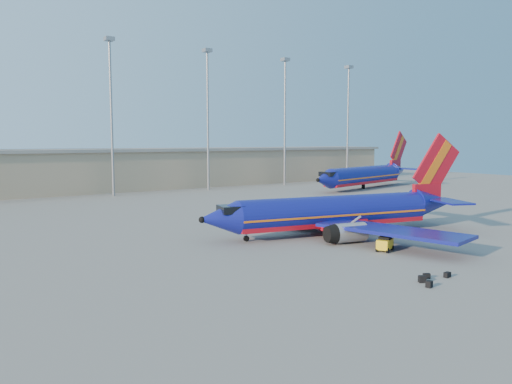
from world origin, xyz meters
TOP-DOWN VIEW (x-y plane):
  - ground at (0.00, 0.00)m, footprint 220.00×220.00m
  - terminal_building at (10.00, 58.00)m, footprint 122.00×16.00m
  - light_mast_row at (5.00, 46.00)m, footprint 101.60×1.60m
  - aircraft_main at (2.66, -5.09)m, footprint 32.21×30.67m
  - aircraft_second at (44.25, 29.69)m, footprint 36.11×16.19m
  - baggage_tug at (-0.04, -13.82)m, footprint 2.18×1.79m
  - luggage_pile at (-5.16, -22.52)m, footprint 3.83×2.04m

SIDE VIEW (x-z plane):
  - ground at x=0.00m, z-range 0.00..0.00m
  - luggage_pile at x=-5.16m, z-range -0.03..0.47m
  - baggage_tug at x=-0.04m, z-range 0.03..1.39m
  - aircraft_main at x=2.66m, z-range -3.16..7.87m
  - aircraft_second at x=44.25m, z-range -3.36..9.05m
  - terminal_building at x=10.00m, z-range 0.07..8.57m
  - light_mast_row at x=5.00m, z-range 3.23..31.88m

